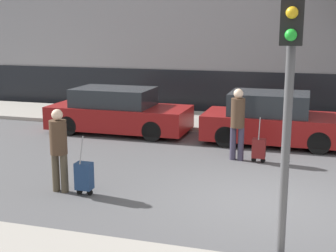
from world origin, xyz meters
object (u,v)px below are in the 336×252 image
pedestrian_left (59,146)px  parked_car_1 (272,120)px  pedestrian_right (238,120)px  parked_car_0 (118,112)px  trolley_right (259,148)px  traffic_light (290,69)px  trolley_left (84,176)px

pedestrian_left → parked_car_1: bearing=-121.6°
pedestrian_right → parked_car_0: bearing=-20.7°
parked_car_1 → parked_car_0: bearing=179.4°
trolley_right → traffic_light: 5.58m
trolley_left → parked_car_1: bearing=59.2°
parked_car_0 → trolley_right: parked_car_0 is taller
trolley_left → traffic_light: size_ratio=0.31×
parked_car_1 → trolley_left: bearing=-120.8°
pedestrian_left → traffic_light: 5.06m
traffic_light → parked_car_1: bearing=95.5°
trolley_right → parked_car_0: bearing=155.4°
parked_car_1 → pedestrian_right: size_ratio=2.20×
parked_car_1 → pedestrian_right: (-0.70, -1.99, 0.35)m
pedestrian_right → trolley_right: (0.55, -0.06, -0.67)m
parked_car_1 → trolley_left: (-3.19, -5.35, -0.29)m
parked_car_0 → parked_car_1: bearing=-0.6°
trolley_left → trolley_right: trolley_left is taller
parked_car_0 → trolley_right: 5.06m
parked_car_0 → traffic_light: bearing=-52.6°
pedestrian_left → pedestrian_right: (3.05, 3.32, 0.06)m
parked_car_1 → trolley_left: size_ratio=3.29×
trolley_right → trolley_left: bearing=-132.7°
parked_car_0 → pedestrian_right: size_ratio=2.44×
pedestrian_left → trolley_right: pedestrian_left is taller
pedestrian_left → trolley_right: bearing=-134.3°
parked_car_0 → parked_car_1: (4.74, -0.05, 0.02)m
parked_car_1 → trolley_right: size_ratio=3.49×
trolley_left → traffic_light: (3.87, -1.68, 2.34)m
parked_car_0 → trolley_left: 5.62m
pedestrian_right → traffic_light: size_ratio=0.47×
parked_car_0 → pedestrian_right: (4.04, -2.04, 0.37)m
trolley_right → traffic_light: size_ratio=0.30×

